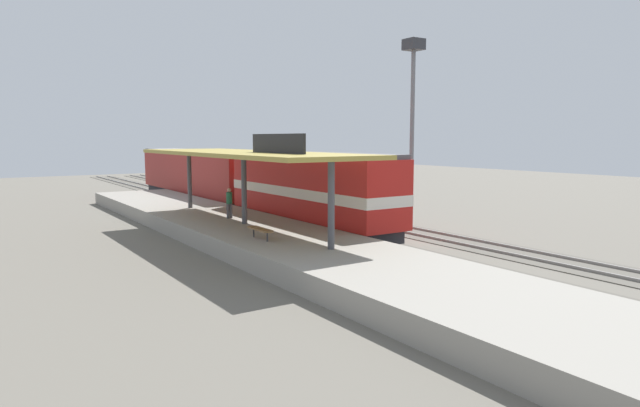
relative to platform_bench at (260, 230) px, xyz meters
name	(u,v)px	position (x,y,z in m)	size (l,w,h in m)	color
ground_plane	(345,229)	(8.00, 4.48, -1.34)	(120.00, 120.00, 0.00)	#666056
track_near	(317,232)	(6.00, 4.48, -1.31)	(3.20, 110.00, 0.16)	#565249
track_far	(379,225)	(10.60, 4.48, -1.31)	(3.20, 110.00, 0.16)	#565249
platform	(245,232)	(1.40, 4.48, -0.89)	(6.00, 44.00, 0.90)	gray
station_canopy	(244,155)	(1.40, 4.38, 3.19)	(5.20, 18.00, 4.70)	#47474C
platform_bench	(260,230)	(0.00, 0.00, 0.00)	(0.44, 1.70, 0.50)	#333338
locomotive	(309,190)	(6.00, 5.32, 1.07)	(2.93, 14.43, 4.44)	#28282D
passenger_carriage_single	(196,174)	(6.00, 23.32, 0.97)	(2.90, 20.00, 4.24)	#28282D
light_mast	(413,91)	(13.80, 5.08, 7.05)	(1.10, 1.10, 11.70)	slate
person_waiting	(229,201)	(1.58, 6.78, 0.51)	(0.34, 0.34, 1.71)	#4C4C51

